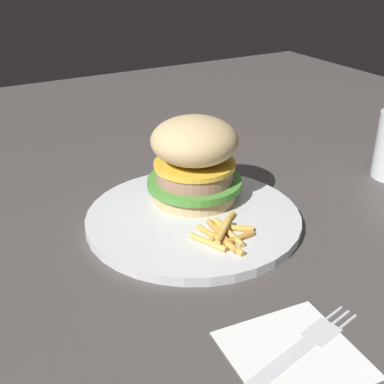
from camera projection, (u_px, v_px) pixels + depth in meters
ground_plane at (201, 220)px, 0.66m from camera, size 1.60×1.60×0.00m
plate at (192, 217)px, 0.65m from camera, size 0.27×0.27×0.01m
sandwich at (194, 159)px, 0.67m from camera, size 0.13×0.13×0.11m
fries_pile at (224, 234)px, 0.60m from camera, size 0.09×0.08×0.01m
napkin at (294, 354)px, 0.45m from camera, size 0.12×0.12×0.00m
fork at (295, 351)px, 0.45m from camera, size 0.05×0.17×0.00m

